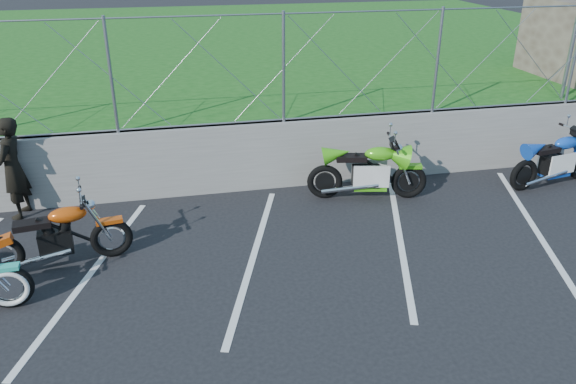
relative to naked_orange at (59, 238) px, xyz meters
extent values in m
plane|color=black|center=(2.82, -1.31, -0.46)|extent=(90.00, 90.00, 0.00)
cube|color=slate|center=(2.82, 2.19, 0.19)|extent=(30.00, 0.22, 1.30)
cube|color=#184E14|center=(2.82, 12.19, 0.19)|extent=(30.00, 20.00, 1.30)
cylinder|color=gray|center=(2.82, 2.19, 2.79)|extent=(28.00, 0.03, 0.03)
cylinder|color=gray|center=(2.82, 2.19, 0.89)|extent=(28.00, 0.03, 0.03)
cylinder|color=gray|center=(10.02, 2.59, 2.34)|extent=(0.08, 0.08, 3.00)
cube|color=silver|center=(0.42, -0.31, -0.45)|extent=(1.49, 4.31, 0.01)
cube|color=silver|center=(2.82, -0.31, -0.45)|extent=(1.49, 4.31, 0.01)
cube|color=silver|center=(5.22, -0.31, -0.45)|extent=(1.49, 4.31, 0.01)
cube|color=silver|center=(7.62, -0.31, -0.45)|extent=(1.49, 4.31, 0.01)
torus|color=black|center=(-0.50, -0.96, -0.15)|extent=(0.63, 0.14, 0.62)
cube|color=#2FBCA3|center=(-0.50, -0.96, 0.15)|extent=(0.37, 0.16, 0.06)
torus|color=black|center=(-0.78, -0.11, -0.14)|extent=(0.64, 0.20, 0.63)
torus|color=black|center=(0.72, 0.11, -0.14)|extent=(0.64, 0.20, 0.63)
cube|color=black|center=(-0.05, -0.01, -0.05)|extent=(0.50, 0.35, 0.34)
ellipsoid|color=#C2450B|center=(0.17, 0.03, 0.35)|extent=(0.56, 0.32, 0.23)
cube|color=black|center=(-0.31, -0.04, 0.28)|extent=(0.53, 0.31, 0.09)
cube|color=#C2450B|center=(0.72, 0.11, 0.15)|extent=(0.40, 0.21, 0.06)
cylinder|color=silver|center=(0.38, 0.06, 0.60)|extent=(0.13, 0.72, 0.03)
torus|color=black|center=(4.44, 1.45, -0.13)|extent=(0.67, 0.25, 0.66)
torus|color=black|center=(5.97, 1.13, -0.13)|extent=(0.67, 0.25, 0.66)
cube|color=black|center=(5.18, 1.30, -0.02)|extent=(0.56, 0.41, 0.37)
ellipsoid|color=#43AD15|center=(5.42, 1.25, 0.42)|extent=(0.62, 0.38, 0.25)
cube|color=black|center=(4.90, 1.36, 0.35)|extent=(0.59, 0.37, 0.10)
cube|color=#43AD15|center=(5.97, 1.13, 0.18)|extent=(0.44, 0.25, 0.07)
cylinder|color=silver|center=(5.61, 1.21, 0.68)|extent=(0.19, 0.78, 0.03)
torus|color=black|center=(8.25, 0.98, -0.14)|extent=(0.64, 0.23, 0.63)
cube|color=black|center=(8.96, 1.11, -0.04)|extent=(0.53, 0.37, 0.36)
ellipsoid|color=blue|center=(9.19, 1.15, 0.38)|extent=(0.59, 0.35, 0.24)
cube|color=black|center=(8.70, 1.06, 0.31)|extent=(0.56, 0.34, 0.09)
cylinder|color=silver|center=(9.37, 1.18, 0.63)|extent=(0.16, 0.75, 0.03)
imported|color=black|center=(-0.94, 1.89, 0.43)|extent=(0.54, 0.72, 1.77)
camera|label=1|loc=(1.75, -7.72, 4.00)|focal=35.00mm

